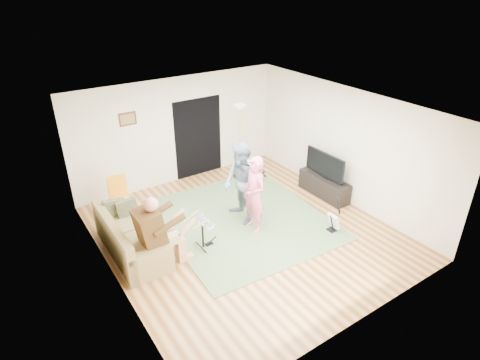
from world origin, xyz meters
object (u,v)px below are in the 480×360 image
guitar_spare (334,221)px  television (325,164)px  guitarist (241,184)px  sofa (128,241)px  drum_kit (203,235)px  dining_chair (122,205)px  singer (254,195)px  tv_cabinet (324,186)px  torchiere_lamp (240,129)px

guitar_spare → television: 1.63m
guitarist → sofa: bearing=-89.6°
sofa → guitar_spare: bearing=-23.3°
drum_kit → dining_chair: dining_chair is taller
singer → television: singer is taller
sofa → tv_cabinet: size_ratio=1.46×
guitar_spare → torchiere_lamp: (-0.24, 3.21, 1.13)m
torchiere_lamp → dining_chair: torchiere_lamp is taller
torchiere_lamp → tv_cabinet: size_ratio=1.42×
guitarist → torchiere_lamp: bearing=152.7°
television → drum_kit: bearing=-176.5°
singer → television: 2.24m
drum_kit → tv_cabinet: bearing=3.5°
sofa → drum_kit: size_ratio=3.07×
dining_chair → tv_cabinet: dining_chair is taller
guitarist → guitar_spare: guitarist is taller
singer → torchiere_lamp: size_ratio=0.84×
guitar_spare → dining_chair: size_ratio=0.80×
drum_kit → guitarist: size_ratio=0.37×
drum_kit → guitar_spare: (2.58, -1.02, -0.06)m
guitarist → torchiere_lamp: torchiere_lamp is taller
singer → tv_cabinet: bearing=97.4°
sofa → singer: singer is taller
tv_cabinet → singer: bearing=-174.0°
singer → tv_cabinet: singer is taller
television → dining_chair: bearing=159.0°
guitar_spare → dining_chair: 4.60m
singer → guitarist: 0.45m
drum_kit → television: 3.50m
sofa → television: 4.80m
drum_kit → dining_chair: (-0.97, 1.91, 0.07)m
guitar_spare → dining_chair: dining_chair is taller
sofa → drum_kit: 1.45m
sofa → television: television is taller
torchiere_lamp → sofa: bearing=-157.0°
drum_kit → torchiere_lamp: (2.35, 2.19, 1.08)m
tv_cabinet → television: television is taller
drum_kit → television: (3.45, 0.21, 0.56)m
sofa → television: (4.74, -0.44, 0.57)m
tv_cabinet → guitar_spare: bearing=-126.7°
torchiere_lamp → television: torchiere_lamp is taller
drum_kit → dining_chair: bearing=116.9°
guitarist → dining_chair: size_ratio=1.80×
drum_kit → guitar_spare: guitar_spare is taller
drum_kit → tv_cabinet: 3.51m
singer → guitar_spare: (1.36, -0.99, -0.60)m
dining_chair → tv_cabinet: 4.78m
guitarist → tv_cabinet: (2.31, -0.21, -0.66)m
television → sofa: bearing=174.7°
singer → guitarist: bearing=-174.9°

